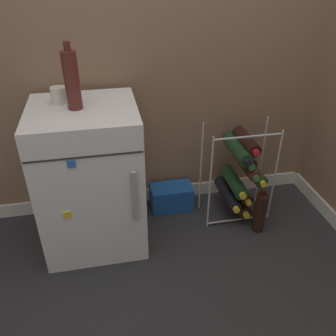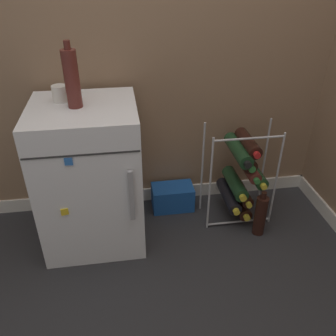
{
  "view_description": "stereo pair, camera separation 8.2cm",
  "coord_description": "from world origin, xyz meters",
  "px_view_note": "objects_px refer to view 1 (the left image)",
  "views": [
    {
      "loc": [
        -0.45,
        -1.29,
        1.45
      ],
      "look_at": [
        -0.11,
        0.37,
        0.4
      ],
      "focal_mm": 38.0,
      "sensor_mm": 36.0,
      "label": 1
    },
    {
      "loc": [
        -0.37,
        -1.31,
        1.45
      ],
      "look_at": [
        -0.11,
        0.37,
        0.4
      ],
      "focal_mm": 38.0,
      "sensor_mm": 36.0,
      "label": 2
    }
  ],
  "objects_px": {
    "loose_bottle_floor": "(260,212)",
    "soda_box": "(171,197)",
    "fridge_top_bottle": "(72,80)",
    "mini_fridge": "(91,178)",
    "wine_rack": "(240,172)",
    "fridge_top_cup": "(59,95)"
  },
  "relations": [
    {
      "from": "fridge_top_bottle",
      "to": "wine_rack",
      "type": "bearing_deg",
      "value": 2.72
    },
    {
      "from": "wine_rack",
      "to": "loose_bottle_floor",
      "type": "xyz_separation_m",
      "value": [
        0.08,
        -0.18,
        -0.18
      ]
    },
    {
      "from": "soda_box",
      "to": "fridge_top_bottle",
      "type": "bearing_deg",
      "value": -160.17
    },
    {
      "from": "fridge_top_cup",
      "to": "loose_bottle_floor",
      "type": "height_order",
      "value": "fridge_top_cup"
    },
    {
      "from": "fridge_top_cup",
      "to": "mini_fridge",
      "type": "bearing_deg",
      "value": -39.13
    },
    {
      "from": "fridge_top_cup",
      "to": "fridge_top_bottle",
      "type": "distance_m",
      "value": 0.15
    },
    {
      "from": "mini_fridge",
      "to": "soda_box",
      "type": "relative_size",
      "value": 3.05
    },
    {
      "from": "wine_rack",
      "to": "fridge_top_bottle",
      "type": "distance_m",
      "value": 1.1
    },
    {
      "from": "wine_rack",
      "to": "fridge_top_bottle",
      "type": "bearing_deg",
      "value": -177.28
    },
    {
      "from": "fridge_top_cup",
      "to": "fridge_top_bottle",
      "type": "height_order",
      "value": "fridge_top_bottle"
    },
    {
      "from": "soda_box",
      "to": "mini_fridge",
      "type": "bearing_deg",
      "value": -159.51
    },
    {
      "from": "mini_fridge",
      "to": "fridge_top_bottle",
      "type": "bearing_deg",
      "value": -173.75
    },
    {
      "from": "fridge_top_bottle",
      "to": "fridge_top_cup",
      "type": "bearing_deg",
      "value": 131.89
    },
    {
      "from": "mini_fridge",
      "to": "fridge_top_cup",
      "type": "distance_m",
      "value": 0.46
    },
    {
      "from": "loose_bottle_floor",
      "to": "soda_box",
      "type": "bearing_deg",
      "value": 145.47
    },
    {
      "from": "soda_box",
      "to": "fridge_top_bottle",
      "type": "height_order",
      "value": "fridge_top_bottle"
    },
    {
      "from": "mini_fridge",
      "to": "wine_rack",
      "type": "relative_size",
      "value": 1.31
    },
    {
      "from": "wine_rack",
      "to": "loose_bottle_floor",
      "type": "height_order",
      "value": "wine_rack"
    },
    {
      "from": "fridge_top_bottle",
      "to": "loose_bottle_floor",
      "type": "bearing_deg",
      "value": -8.07
    },
    {
      "from": "mini_fridge",
      "to": "wine_rack",
      "type": "xyz_separation_m",
      "value": [
        0.87,
        0.04,
        -0.09
      ]
    },
    {
      "from": "fridge_top_cup",
      "to": "fridge_top_bottle",
      "type": "relative_size",
      "value": 0.26
    },
    {
      "from": "fridge_top_bottle",
      "to": "loose_bottle_floor",
      "type": "distance_m",
      "value": 1.27
    }
  ]
}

